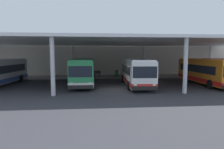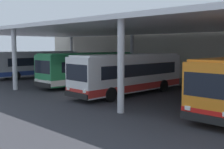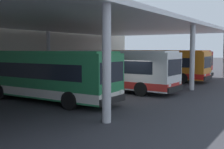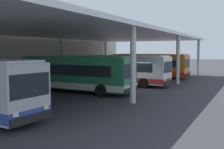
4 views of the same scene
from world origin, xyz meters
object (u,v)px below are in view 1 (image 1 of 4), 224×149
bus_middle_bay (136,72)px  bus_far_bay (205,71)px  bus_nearest_bay (0,72)px  bench_waiting (95,73)px  trash_bin (117,73)px  bus_second_bay (84,71)px

bus_middle_bay → bus_far_bay: size_ratio=1.01×
bus_nearest_bay → bench_waiting: size_ratio=5.91×
trash_bin → bus_middle_bay: bearing=-81.5°
bus_far_bay → trash_bin: bearing=139.4°
bus_nearest_bay → trash_bin: bus_nearest_bay is taller
bench_waiting → trash_bin: 3.54m
trash_bin → bench_waiting: bearing=174.2°
bus_middle_bay → bus_far_bay: (8.83, 0.10, 0.00)m
bus_middle_bay → bus_second_bay: bearing=168.6°
bus_far_bay → trash_bin: bus_far_bay is taller
bus_second_bay → trash_bin: (4.96, 7.53, -0.98)m
bus_second_bay → trash_bin: 9.07m
bus_second_bay → bus_nearest_bay: bearing=178.0°
bus_nearest_bay → bus_second_bay: (10.05, -0.36, 0.00)m
bus_far_bay → bench_waiting: (-13.67, 9.05, -0.99)m
bus_far_bay → bench_waiting: 16.42m
bus_second_bay → bus_middle_bay: bearing=-11.4°
bus_nearest_bay → bus_far_bay: bearing=-3.5°
bus_second_bay → bus_far_bay: bearing=-4.4°
bus_nearest_bay → bus_middle_bay: bearing=-5.7°
bus_middle_bay → bench_waiting: size_ratio=5.91×
bus_nearest_bay → bench_waiting: 13.77m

